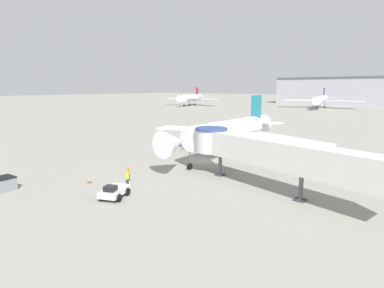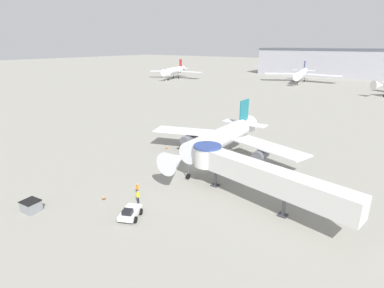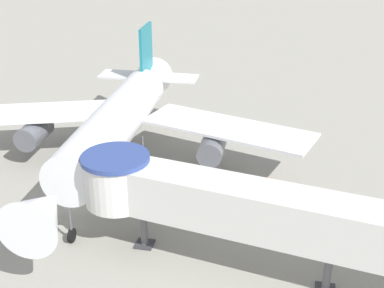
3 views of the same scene
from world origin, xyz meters
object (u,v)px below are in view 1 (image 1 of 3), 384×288
at_px(traffic_cone_port_wing, 171,147).
at_px(traffic_cone_starboard_wing, 303,167).
at_px(service_container_gray, 4,184).
at_px(background_jet_navy_tail, 321,99).
at_px(traffic_cone_apron_front, 89,180).
at_px(ground_crew_wing_walker, 129,172).
at_px(pushback_tug_white, 114,191).
at_px(ground_crew_marshaller, 127,178).
at_px(background_jet_red_tail, 191,98).
at_px(jet_bridge, 263,151).
at_px(main_airplane, 228,132).

xyz_separation_m(traffic_cone_port_wing, traffic_cone_starboard_wing, (23.78, 0.84, 0.07)).
relative_size(service_container_gray, background_jet_navy_tail, 0.06).
relative_size(traffic_cone_apron_front, ground_crew_wing_walker, 0.39).
relative_size(pushback_tug_white, service_container_gray, 1.67).
distance_m(pushback_tug_white, ground_crew_marshaller, 3.55).
relative_size(traffic_cone_starboard_wing, ground_crew_marshaller, 0.41).
distance_m(service_container_gray, background_jet_navy_tail, 153.60).
height_order(pushback_tug_white, service_container_gray, pushback_tug_white).
height_order(traffic_cone_port_wing, traffic_cone_starboard_wing, traffic_cone_starboard_wing).
bearing_deg(background_jet_navy_tail, ground_crew_wing_walker, -92.65).
distance_m(service_container_gray, traffic_cone_apron_front, 8.69).
xyz_separation_m(traffic_cone_apron_front, ground_crew_marshaller, (4.51, 1.97, 0.72)).
height_order(service_container_gray, ground_crew_wing_walker, ground_crew_wing_walker).
distance_m(traffic_cone_port_wing, background_jet_red_tail, 126.18).
bearing_deg(jet_bridge, traffic_cone_starboard_wing, 96.16).
distance_m(ground_crew_marshaller, ground_crew_wing_walker, 2.37).
bearing_deg(traffic_cone_starboard_wing, main_airplane, -179.43).
bearing_deg(traffic_cone_port_wing, jet_bridge, -22.62).
distance_m(jet_bridge, service_container_gray, 28.11).
height_order(ground_crew_marshaller, background_jet_navy_tail, background_jet_navy_tail).
bearing_deg(service_container_gray, traffic_cone_starboard_wing, 52.62).
distance_m(main_airplane, background_jet_navy_tail, 126.63).
bearing_deg(jet_bridge, traffic_cone_apron_front, -135.14).
distance_m(traffic_cone_apron_front, ground_crew_marshaller, 4.97).
xyz_separation_m(pushback_tug_white, traffic_cone_apron_front, (-6.28, 1.09, -0.38)).
distance_m(traffic_cone_starboard_wing, background_jet_red_tail, 141.57).
bearing_deg(traffic_cone_port_wing, ground_crew_marshaller, -59.08).
height_order(main_airplane, background_jet_navy_tail, background_jet_navy_tail).
bearing_deg(jet_bridge, traffic_cone_port_wing, 168.13).
height_order(main_airplane, ground_crew_wing_walker, main_airplane).
bearing_deg(ground_crew_marshaller, background_jet_red_tail, 37.38).
relative_size(main_airplane, traffic_cone_port_wing, 51.22).
height_order(ground_crew_marshaller, background_jet_red_tail, background_jet_red_tail).
distance_m(main_airplane, pushback_tug_white, 22.67).
height_order(traffic_cone_apron_front, ground_crew_wing_walker, ground_crew_wing_walker).
relative_size(traffic_cone_port_wing, background_jet_navy_tail, 0.01).
relative_size(service_container_gray, background_jet_red_tail, 0.07).
bearing_deg(background_jet_red_tail, ground_crew_marshaller, -69.78).
xyz_separation_m(service_container_gray, ground_crew_wing_walker, (7.53, 10.80, 0.26)).
bearing_deg(background_jet_navy_tail, traffic_cone_apron_front, -93.92).
bearing_deg(main_airplane, traffic_cone_apron_front, -104.69).
bearing_deg(jet_bridge, main_airplane, 147.88).
bearing_deg(background_jet_navy_tail, ground_crew_marshaller, -92.07).
distance_m(pushback_tug_white, traffic_cone_port_wing, 25.25).
bearing_deg(traffic_cone_port_wing, background_jet_navy_tail, 95.42).
relative_size(jet_bridge, ground_crew_wing_walker, 13.66).
relative_size(ground_crew_wing_walker, background_jet_red_tail, 0.05).
xyz_separation_m(jet_bridge, traffic_cone_apron_front, (-16.29, -11.04, -3.87)).
relative_size(traffic_cone_port_wing, background_jet_red_tail, 0.02).
height_order(traffic_cone_starboard_wing, background_jet_navy_tail, background_jet_navy_tail).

